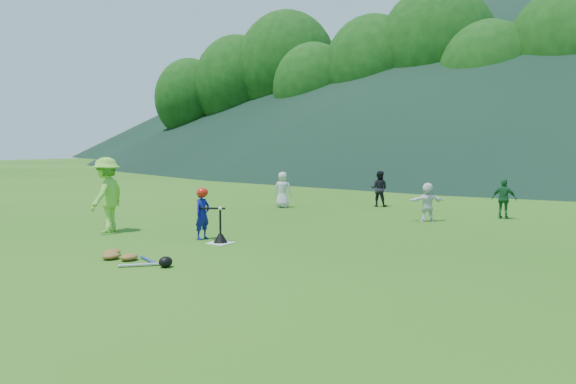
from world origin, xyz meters
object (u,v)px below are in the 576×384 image
object	(u,v)px
adult_coach	(107,195)
fielder_b	(379,189)
fielder_a	(283,190)
fielder_d	(427,202)
home_plate	(221,243)
batter_child	(202,214)
fielder_c	(504,199)
batting_tee	(220,237)
equipment_pile	(129,257)

from	to	relation	value
adult_coach	fielder_b	world-z (taller)	adult_coach
fielder_a	fielder_d	bearing A→B (deg)	152.86
home_plate	fielder_a	distance (m)	6.69
adult_coach	fielder_a	distance (m)	6.49
adult_coach	fielder_a	xyz separation A→B (m)	(0.52, 6.46, -0.30)
batter_child	home_plate	bearing A→B (deg)	-104.90
adult_coach	fielder_d	distance (m)	8.19
fielder_a	fielder_d	xyz separation A→B (m)	(5.04, -0.47, -0.06)
fielder_c	batting_tee	size ratio (longest dim) A/B	1.63
batter_child	fielder_d	xyz separation A→B (m)	(3.03, 5.47, -0.03)
home_plate	batter_child	distance (m)	0.87
home_plate	batting_tee	distance (m)	0.12
fielder_c	fielder_d	bearing A→B (deg)	43.55
batter_child	fielder_a	xyz separation A→B (m)	(-2.02, 5.93, 0.03)
batter_child	fielder_b	world-z (taller)	fielder_b
fielder_d	equipment_pile	size ratio (longest dim) A/B	0.58
batter_child	equipment_pile	distance (m)	2.49
adult_coach	fielder_c	distance (m)	10.50
batting_tee	equipment_pile	bearing A→B (deg)	-95.37
batter_child	batting_tee	bearing A→B (deg)	-104.90
batting_tee	batter_child	bearing A→B (deg)	165.67
fielder_d	home_plate	bearing A→B (deg)	23.24
home_plate	equipment_pile	size ratio (longest dim) A/B	0.25
adult_coach	fielder_c	world-z (taller)	adult_coach
fielder_c	equipment_pile	bearing A→B (deg)	62.67
home_plate	adult_coach	xyz separation A→B (m)	(-3.20, -0.36, 0.87)
adult_coach	home_plate	bearing A→B (deg)	74.64
batter_child	fielder_c	size ratio (longest dim) A/B	1.00
batting_tee	adult_coach	bearing A→B (deg)	-173.61
fielder_b	batter_child	bearing A→B (deg)	76.77
batter_child	equipment_pile	world-z (taller)	batter_child
batting_tee	equipment_pile	xyz separation A→B (m)	(-0.21, -2.23, -0.06)
fielder_d	fielder_a	bearing A→B (deg)	-49.26
fielder_b	fielder_c	world-z (taller)	fielder_b
batting_tee	equipment_pile	world-z (taller)	batting_tee
home_plate	fielder_d	world-z (taller)	fielder_d
adult_coach	equipment_pile	xyz separation A→B (m)	(2.99, -1.87, -0.82)
adult_coach	batting_tee	world-z (taller)	adult_coach
fielder_b	home_plate	bearing A→B (deg)	81.46
adult_coach	equipment_pile	world-z (taller)	adult_coach
batter_child	fielder_d	size ratio (longest dim) A/B	1.06
home_plate	batter_child	world-z (taller)	batter_child
adult_coach	fielder_a	size ratio (longest dim) A/B	1.51
fielder_c	fielder_d	distance (m)	2.32
fielder_c	fielder_d	world-z (taller)	fielder_c
fielder_b	equipment_pile	xyz separation A→B (m)	(0.01, -10.39, -0.53)
fielder_a	batting_tee	world-z (taller)	fielder_a
fielder_d	adult_coach	bearing A→B (deg)	3.12
fielder_b	batting_tee	world-z (taller)	fielder_b
fielder_d	equipment_pile	bearing A→B (deg)	27.88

